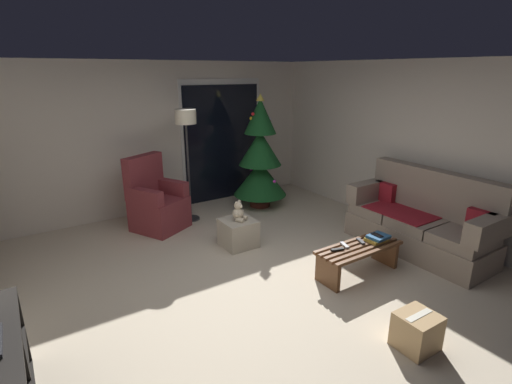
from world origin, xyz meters
TOP-DOWN VIEW (x-y plane):
  - ground_plane at (0.00, 0.00)m, footprint 7.00×7.00m
  - wall_back at (0.00, 3.06)m, footprint 5.72×0.12m
  - wall_right at (2.86, 0.00)m, footprint 0.12×6.00m
  - patio_door_frame at (1.15, 2.99)m, footprint 1.60×0.02m
  - patio_door_glass at (1.15, 2.97)m, footprint 1.50×0.02m
  - couch at (2.32, -0.44)m, footprint 0.78×1.94m
  - coffee_table at (1.10, -0.46)m, footprint 1.10×0.40m
  - remote_black at (0.80, -0.39)m, footprint 0.16×0.09m
  - remote_silver at (0.96, -0.36)m, footprint 0.09×0.16m
  - remote_graphite at (1.20, -0.39)m, footprint 0.10×0.16m
  - book_stack at (1.40, -0.47)m, footprint 0.27×0.22m
  - cell_phone at (1.39, -0.47)m, footprint 0.07×0.15m
  - christmas_tree at (1.47, 2.20)m, footprint 0.94×0.94m
  - armchair at (-0.42, 2.23)m, footprint 0.92×0.93m
  - floor_lamp at (0.15, 2.28)m, footprint 0.32×0.32m
  - ottoman at (0.30, 1.00)m, footprint 0.44×0.44m
  - teddy_bear_cream at (0.31, 0.99)m, footprint 0.21×0.22m
  - cardboard_box_taped_mid_floor at (0.56, -1.63)m, footprint 0.34×0.32m

SIDE VIEW (x-z plane):
  - ground_plane at x=0.00m, z-range 0.00..0.00m
  - cardboard_box_taped_mid_floor at x=0.56m, z-range 0.00..0.33m
  - ottoman at x=0.30m, z-range 0.00..0.38m
  - coffee_table at x=1.10m, z-range 0.06..0.43m
  - remote_black at x=0.80m, z-range 0.37..0.39m
  - remote_silver at x=0.96m, z-range 0.37..0.39m
  - remote_graphite at x=1.20m, z-range 0.37..0.39m
  - couch at x=2.32m, z-range -0.14..0.94m
  - book_stack at x=1.40m, z-range 0.37..0.44m
  - armchair at x=-0.42m, z-range -0.16..0.97m
  - cell_phone at x=1.39m, z-range 0.44..0.45m
  - teddy_bear_cream at x=0.31m, z-range 0.36..0.64m
  - christmas_tree at x=1.47m, z-range -0.11..1.86m
  - patio_door_glass at x=1.15m, z-range 0.00..2.10m
  - patio_door_frame at x=1.15m, z-range 0.00..2.20m
  - wall_back at x=0.00m, z-range 0.00..2.50m
  - wall_right at x=2.86m, z-range 0.00..2.50m
  - floor_lamp at x=0.15m, z-range 0.61..2.40m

